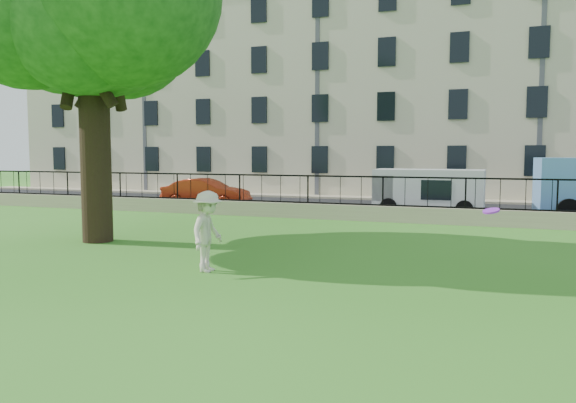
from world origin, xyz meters
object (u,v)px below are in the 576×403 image
at_px(red_sedan, 206,193).
at_px(frisbee, 491,211).
at_px(man, 208,231).
at_px(white_van, 429,192).

bearing_deg(red_sedan, frisbee, -140.57).
relative_size(man, frisbee, 6.62).
height_order(frisbee, white_van, white_van).
bearing_deg(man, white_van, -16.06).
bearing_deg(red_sedan, white_van, -88.27).
relative_size(red_sedan, white_van, 0.92).
height_order(red_sedan, white_van, white_van).
distance_m(man, white_van, 14.07).
distance_m(frisbee, red_sedan, 18.86).
xyz_separation_m(frisbee, white_van, (-2.70, 14.71, -0.71)).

